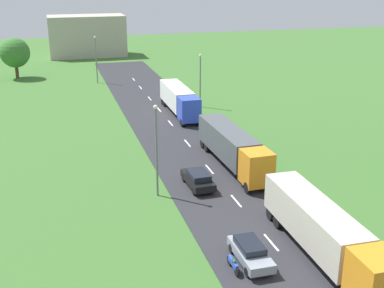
{
  "coord_description": "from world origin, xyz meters",
  "views": [
    {
      "loc": [
        -13.9,
        -9.76,
        18.25
      ],
      "look_at": [
        -0.34,
        37.85,
        1.02
      ],
      "focal_mm": 46.95,
      "sensor_mm": 36.0,
      "label": 1
    }
  ],
  "objects": [
    {
      "name": "truck_third",
      "position": [
        2.17,
        52.88,
        2.07
      ],
      "size": [
        2.59,
        12.73,
        3.43
      ],
      "color": "blue",
      "rests_on": "road"
    },
    {
      "name": "distant_building",
      "position": [
        -5.4,
        104.84,
        4.42
      ],
      "size": [
        16.5,
        8.05,
        8.83
      ],
      "primitive_type": "cube",
      "color": "#B2A899",
      "rests_on": "ground"
    },
    {
      "name": "car_third",
      "position": [
        -2.25,
        29.22,
        0.84
      ],
      "size": [
        2.01,
        4.56,
        1.48
      ],
      "color": "black",
      "rests_on": "road"
    },
    {
      "name": "lamppost_third",
      "position": [
        5.93,
        55.71,
        4.18
      ],
      "size": [
        0.36,
        0.36,
        7.42
      ],
      "color": "slate",
      "rests_on": "ground"
    },
    {
      "name": "truck_second",
      "position": [
        2.4,
        33.13,
        2.1
      ],
      "size": [
        2.77,
        13.77,
        3.48
      ],
      "color": "orange",
      "rests_on": "road"
    },
    {
      "name": "lane_marking_centre",
      "position": [
        0.0,
        19.13,
        0.07
      ],
      "size": [
        0.16,
        117.4,
        0.01
      ],
      "color": "white",
      "rests_on": "road"
    },
    {
      "name": "road",
      "position": [
        0.0,
        24.5,
        0.03
      ],
      "size": [
        10.0,
        140.0,
        0.06
      ],
      "primitive_type": "cube",
      "color": "#2B2B30",
      "rests_on": "ground"
    },
    {
      "name": "truck_lead",
      "position": [
        2.35,
        15.71,
        2.1
      ],
      "size": [
        2.69,
        14.04,
        3.59
      ],
      "color": "orange",
      "rests_on": "road"
    },
    {
      "name": "motorcycle_courier",
      "position": [
        -3.8,
        16.13,
        0.54
      ],
      "size": [
        0.28,
        1.94,
        0.91
      ],
      "color": "black",
      "rests_on": "road"
    },
    {
      "name": "lamppost_fourth",
      "position": [
        -6.33,
        75.66,
        4.4
      ],
      "size": [
        0.36,
        0.36,
        7.86
      ],
      "color": "slate",
      "rests_on": "ground"
    },
    {
      "name": "lamppost_second",
      "position": [
        -6.03,
        28.61,
        4.47
      ],
      "size": [
        0.36,
        0.36,
        7.98
      ],
      "color": "slate",
      "rests_on": "ground"
    },
    {
      "name": "tree_oak",
      "position": [
        -19.64,
        83.68,
        4.48
      ],
      "size": [
        5.19,
        5.19,
        7.1
      ],
      "color": "#513823",
      "rests_on": "ground"
    },
    {
      "name": "car_second",
      "position": [
        -2.38,
        16.73,
        0.8
      ],
      "size": [
        1.79,
        4.31,
        1.4
      ],
      "color": "#8C939E",
      "rests_on": "road"
    }
  ]
}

